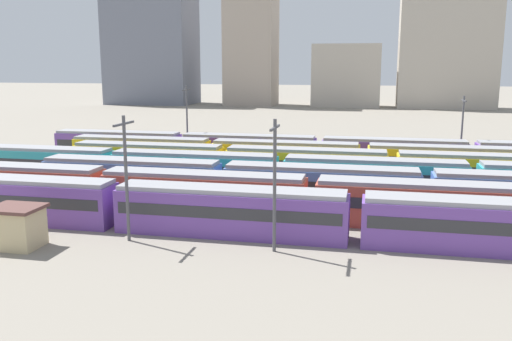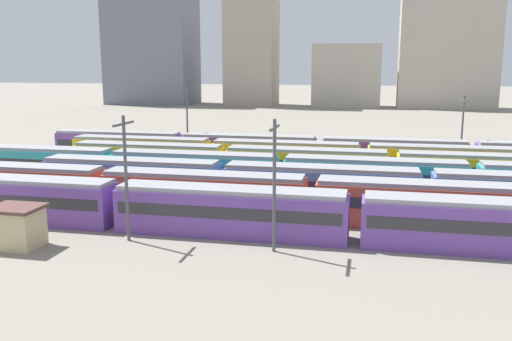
# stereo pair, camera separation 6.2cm
# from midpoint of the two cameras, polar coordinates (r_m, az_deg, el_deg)

# --- Properties ---
(ground_plane) EXTENTS (600.00, 600.00, 0.00)m
(ground_plane) POSITION_cam_midpoint_polar(r_m,az_deg,el_deg) (61.97, -13.33, -1.31)
(ground_plane) COLOR gray
(train_track_0) EXTENTS (93.60, 3.06, 3.75)m
(train_track_0) POSITION_cam_midpoint_polar(r_m,az_deg,el_deg) (41.44, 23.63, -5.36)
(train_track_0) COLOR #6B429E
(train_track_0) RESTS_ON ground_plane
(train_track_1) EXTENTS (74.70, 3.06, 3.75)m
(train_track_1) POSITION_cam_midpoint_polar(r_m,az_deg,el_deg) (45.81, 5.83, -2.96)
(train_track_1) COLOR #BC4C38
(train_track_1) RESTS_ON ground_plane
(train_track_3) EXTENTS (93.60, 3.06, 3.75)m
(train_track_3) POSITION_cam_midpoint_polar(r_m,az_deg,el_deg) (55.72, 12.28, -0.64)
(train_track_3) COLOR teal
(train_track_3) RESTS_ON ground_plane
(train_track_4) EXTENTS (55.80, 3.06, 3.75)m
(train_track_4) POSITION_cam_midpoint_polar(r_m,az_deg,el_deg) (61.23, 5.29, 0.61)
(train_track_4) COLOR yellow
(train_track_4) RESTS_ON ground_plane
(train_track_5) EXTENTS (55.80, 3.06, 3.75)m
(train_track_5) POSITION_cam_midpoint_polar(r_m,az_deg,el_deg) (66.73, 3.11, 1.51)
(train_track_5) COLOR yellow
(train_track_5) RESTS_ON ground_plane
(train_track_6) EXTENTS (93.60, 3.06, 3.75)m
(train_track_6) POSITION_cam_midpoint_polar(r_m,az_deg,el_deg) (71.14, 14.26, 1.78)
(train_track_6) COLOR #6B429E
(train_track_6) RESTS_ON ground_plane
(catenary_pole_0) EXTENTS (0.24, 3.20, 9.37)m
(catenary_pole_0) POSITION_cam_midpoint_polar(r_m,az_deg,el_deg) (37.33, 1.98, -0.90)
(catenary_pole_0) COLOR #4C4C51
(catenary_pole_0) RESTS_ON ground_plane
(catenary_pole_1) EXTENTS (0.24, 3.20, 10.05)m
(catenary_pole_1) POSITION_cam_midpoint_polar(r_m,az_deg,el_deg) (77.96, -7.22, 5.54)
(catenary_pole_1) COLOR #4C4C51
(catenary_pole_1) RESTS_ON ground_plane
(catenary_pole_2) EXTENTS (0.24, 3.20, 9.38)m
(catenary_pole_2) POSITION_cam_midpoint_polar(r_m,az_deg,el_deg) (40.79, -13.48, -0.17)
(catenary_pole_2) COLOR #4C4C51
(catenary_pole_2) RESTS_ON ground_plane
(catenary_pole_3) EXTENTS (0.24, 3.20, 9.07)m
(catenary_pole_3) POSITION_cam_midpoint_polar(r_m,az_deg,el_deg) (74.79, 20.87, 4.28)
(catenary_pole_3) COLOR #4C4C51
(catenary_pole_3) RESTS_ON ground_plane
(signal_hut) EXTENTS (3.60, 3.00, 3.04)m
(signal_hut) POSITION_cam_midpoint_polar(r_m,az_deg,el_deg) (42.70, -23.78, -5.39)
(signal_hut) COLOR #C6B284
(signal_hut) RESTS_ON ground_plane
(distant_building_0) EXTENTS (27.77, 18.34, 40.66)m
(distant_building_0) POSITION_cam_midpoint_polar(r_m,az_deg,el_deg) (188.12, -10.87, 13.11)
(distant_building_0) COLOR slate
(distant_building_0) RESTS_ON ground_plane
(distant_building_1) EXTENTS (15.58, 14.62, 46.26)m
(distant_building_1) POSITION_cam_midpoint_polar(r_m,az_deg,el_deg) (177.98, -0.44, 14.34)
(distant_building_1) COLOR #A89989
(distant_building_1) RESTS_ON ground_plane
(distant_building_2) EXTENTS (20.75, 12.26, 19.18)m
(distant_building_2) POSITION_cam_midpoint_polar(r_m,az_deg,el_deg) (173.70, 9.52, 9.80)
(distant_building_2) COLOR #B2A899
(distant_building_2) RESTS_ON ground_plane
(distant_building_3) EXTENTS (28.21, 12.46, 38.89)m
(distant_building_3) POSITION_cam_midpoint_polar(r_m,az_deg,el_deg) (174.92, 19.58, 12.57)
(distant_building_3) COLOR #B2A899
(distant_building_3) RESTS_ON ground_plane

